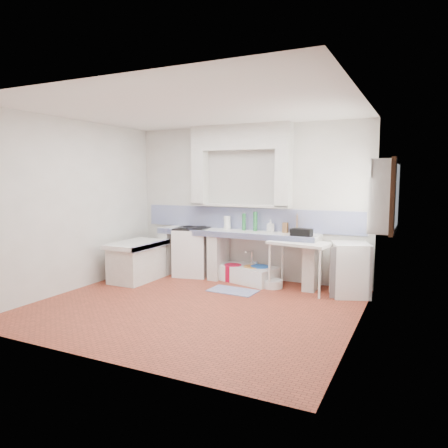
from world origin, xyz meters
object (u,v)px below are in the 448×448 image
at_px(side_table, 300,267).
at_px(fridge, 350,270).
at_px(sink, 247,274).
at_px(stove, 193,252).

distance_m(side_table, fridge, 0.79).
xyz_separation_m(sink, fridge, (1.81, -0.15, 0.29)).
bearing_deg(side_table, stove, -175.37).
distance_m(stove, side_table, 2.16).
bearing_deg(fridge, stove, 156.71).
distance_m(sink, side_table, 1.08).
distance_m(stove, fridge, 2.94).
relative_size(stove, side_table, 0.90).
distance_m(sink, fridge, 1.84).
xyz_separation_m(stove, fridge, (2.94, -0.14, -0.02)).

